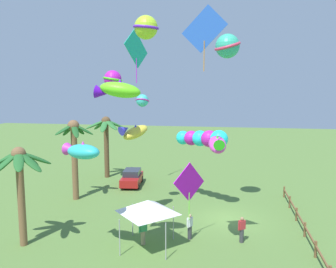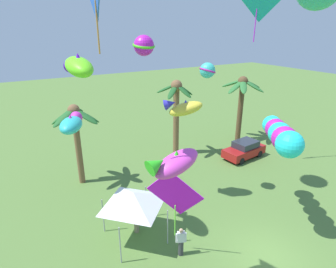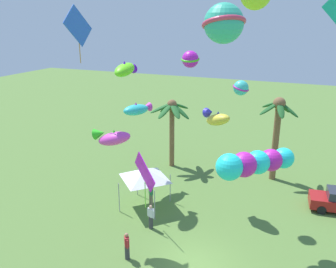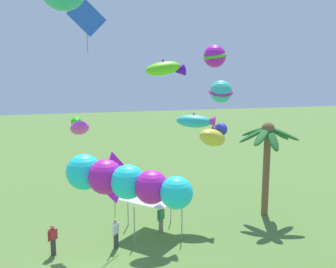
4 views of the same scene
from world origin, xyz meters
name	(u,v)px [view 2 (image 2 of 4)]	position (x,y,z in m)	size (l,w,h in m)	color
ground_plane	(266,257)	(0.00, 0.00, 0.00)	(120.00, 120.00, 0.00)	#567A38
palm_tree_0	(75,125)	(-6.19, 11.92, 4.50)	(3.44, 3.60, 5.93)	brown
palm_tree_1	(176,104)	(2.33, 12.57, 4.71)	(3.10, 3.08, 6.71)	brown
palm_tree_2	(242,93)	(9.67, 12.49, 4.79)	(4.19, 3.94, 6.42)	brown
parked_car_0	(244,149)	(7.21, 9.08, 0.75)	(4.07, 2.13, 1.51)	#A51919
spectator_0	(136,220)	(-4.89, 4.93, 0.81)	(0.42, 0.45, 1.59)	gray
spectator_1	(181,242)	(-3.65, 2.28, 0.81)	(0.52, 0.35, 1.59)	#38383D
festival_tent	(133,199)	(-5.14, 4.57, 2.47)	(2.86, 2.86, 2.85)	#9E9EA3
kite_ball_1	(207,70)	(0.58, 6.28, 8.38)	(1.14, 1.15, 0.91)	#3BC7C0
kite_tube_3	(281,135)	(2.33, 2.00, 5.45)	(3.47, 4.18, 1.51)	#22EAEF
kite_diamond_4	(175,194)	(-4.00, 2.29, 3.65)	(2.12, 1.62, 3.63)	#D515EC
kite_fish_6	(183,108)	(-0.89, 6.53, 6.26)	(2.45, 2.15, 1.36)	yellow
kite_fish_7	(174,163)	(-5.09, 0.65, 6.24)	(2.30, 1.18, 1.16)	#EA43C5
kite_ball_8	(144,46)	(-3.02, 7.27, 9.83)	(1.34, 1.34, 1.10)	#C41EC2
kite_fish_9	(78,67)	(-6.94, 5.66, 9.17)	(1.19, 2.48, 1.09)	#6AEA20
kite_fish_11	(72,124)	(-7.17, 7.62, 6.00)	(1.87, 2.54, 0.99)	#2CBCC2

